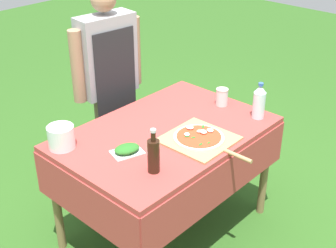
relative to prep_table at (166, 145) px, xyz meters
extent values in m
plane|color=#2D5B1E|center=(0.00, 0.00, -0.67)|extent=(12.00, 12.00, 0.00)
cube|color=#A83D38|center=(0.00, 0.00, 0.08)|extent=(1.30, 0.88, 0.04)
cube|color=#A83D38|center=(0.00, -0.44, -0.08)|extent=(1.30, 0.01, 0.28)
cube|color=#A83D38|center=(0.00, 0.44, -0.08)|extent=(1.30, 0.01, 0.28)
cube|color=#A83D38|center=(-0.66, 0.00, -0.08)|extent=(0.01, 0.88, 0.28)
cube|color=#A83D38|center=(0.66, 0.00, -0.08)|extent=(0.01, 0.88, 0.28)
cylinder|color=olive|center=(0.59, -0.38, -0.30)|extent=(0.05, 0.05, 0.73)
cylinder|color=olive|center=(-0.59, 0.38, -0.30)|extent=(0.05, 0.05, 0.73)
cylinder|color=olive|center=(0.59, 0.38, -0.30)|extent=(0.05, 0.05, 0.73)
cylinder|color=#70604C|center=(0.23, 0.70, -0.29)|extent=(0.11, 0.11, 0.76)
cylinder|color=#70604C|center=(0.08, 0.72, -0.29)|extent=(0.11, 0.11, 0.76)
cube|color=#99999E|center=(0.16, 0.71, 0.37)|extent=(0.43, 0.22, 0.57)
cube|color=#232326|center=(0.15, 0.61, 0.16)|extent=(0.33, 0.05, 0.82)
cylinder|color=#A37A5B|center=(0.40, 0.68, 0.35)|extent=(0.09, 0.09, 0.50)
cylinder|color=#A37A5B|center=(-0.08, 0.73, 0.35)|extent=(0.09, 0.09, 0.50)
cube|color=tan|center=(0.05, -0.22, 0.10)|extent=(0.39, 0.39, 0.01)
cylinder|color=tan|center=(0.06, -0.50, 0.10)|extent=(0.03, 0.18, 0.02)
cylinder|color=beige|center=(0.05, -0.22, 0.12)|extent=(0.30, 0.30, 0.01)
cylinder|color=#D14223|center=(0.05, -0.22, 0.12)|extent=(0.26, 0.26, 0.00)
ellipsoid|color=white|center=(0.14, -0.23, 0.14)|extent=(0.06, 0.06, 0.02)
ellipsoid|color=white|center=(0.08, -0.12, 0.14)|extent=(0.06, 0.06, 0.02)
ellipsoid|color=white|center=(0.09, -0.22, 0.14)|extent=(0.05, 0.06, 0.02)
ellipsoid|color=white|center=(0.09, -0.19, 0.13)|extent=(0.04, 0.04, 0.01)
ellipsoid|color=white|center=(0.01, -0.16, 0.14)|extent=(0.05, 0.05, 0.02)
ellipsoid|color=#286B23|center=(-0.02, -0.29, 0.13)|extent=(0.04, 0.02, 0.00)
ellipsoid|color=#286B23|center=(0.11, -0.18, 0.13)|extent=(0.03, 0.03, 0.00)
ellipsoid|color=#286B23|center=(-0.01, -0.18, 0.13)|extent=(0.03, 0.03, 0.00)
ellipsoid|color=#286B23|center=(0.01, -0.21, 0.13)|extent=(0.04, 0.02, 0.00)
ellipsoid|color=#286B23|center=(0.03, -0.31, 0.13)|extent=(0.03, 0.01, 0.00)
ellipsoid|color=#286B23|center=(0.15, -0.17, 0.13)|extent=(0.04, 0.04, 0.00)
cylinder|color=black|center=(-0.36, -0.25, 0.19)|extent=(0.07, 0.07, 0.19)
cylinder|color=black|center=(-0.36, -0.25, 0.31)|extent=(0.03, 0.03, 0.05)
cylinder|color=silver|center=(-0.36, -0.25, 0.35)|extent=(0.03, 0.03, 0.02)
cylinder|color=silver|center=(0.53, -0.31, 0.19)|extent=(0.08, 0.08, 0.18)
cone|color=silver|center=(0.53, -0.31, 0.30)|extent=(0.08, 0.08, 0.05)
cylinder|color=#335BB2|center=(0.53, -0.31, 0.33)|extent=(0.03, 0.03, 0.02)
cube|color=silver|center=(-0.33, -0.01, 0.10)|extent=(0.20, 0.17, 0.01)
ellipsoid|color=#286B23|center=(-0.33, -0.01, 0.12)|extent=(0.17, 0.14, 0.04)
cylinder|color=silver|center=(-0.54, 0.31, 0.17)|extent=(0.15, 0.15, 0.13)
cylinder|color=silver|center=(0.52, -0.03, 0.15)|extent=(0.08, 0.08, 0.11)
cylinder|color=#D14223|center=(0.52, -0.03, 0.14)|extent=(0.07, 0.07, 0.08)
cylinder|color=#B7B2A3|center=(0.52, -0.03, 0.21)|extent=(0.08, 0.08, 0.01)
camera|label=1|loc=(-1.83, -1.70, 1.50)|focal=50.00mm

